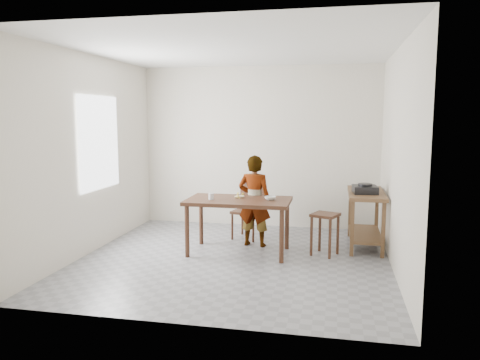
% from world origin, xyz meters
% --- Properties ---
extents(floor, '(4.00, 4.00, 0.04)m').
position_xyz_m(floor, '(0.00, 0.00, -0.02)').
color(floor, gray).
rests_on(floor, ground).
extents(ceiling, '(4.00, 4.00, 0.04)m').
position_xyz_m(ceiling, '(0.00, 0.00, 2.72)').
color(ceiling, white).
rests_on(ceiling, wall_back).
extents(wall_back, '(4.00, 0.04, 2.70)m').
position_xyz_m(wall_back, '(0.00, 2.02, 1.35)').
color(wall_back, silver).
rests_on(wall_back, ground).
extents(wall_front, '(4.00, 0.04, 2.70)m').
position_xyz_m(wall_front, '(0.00, -2.02, 1.35)').
color(wall_front, silver).
rests_on(wall_front, ground).
extents(wall_left, '(0.04, 4.00, 2.70)m').
position_xyz_m(wall_left, '(-2.02, 0.00, 1.35)').
color(wall_left, silver).
rests_on(wall_left, ground).
extents(wall_right, '(0.04, 4.00, 2.70)m').
position_xyz_m(wall_right, '(2.02, 0.00, 1.35)').
color(wall_right, silver).
rests_on(wall_right, ground).
extents(window_pane, '(0.02, 1.10, 1.30)m').
position_xyz_m(window_pane, '(-1.97, 0.20, 1.50)').
color(window_pane, white).
rests_on(window_pane, wall_left).
extents(dining_table, '(1.40, 0.80, 0.75)m').
position_xyz_m(dining_table, '(0.00, 0.30, 0.38)').
color(dining_table, '#402417').
rests_on(dining_table, floor).
extents(prep_counter, '(0.50, 1.20, 0.80)m').
position_xyz_m(prep_counter, '(1.72, 1.00, 0.40)').
color(prep_counter, brown).
rests_on(prep_counter, floor).
extents(child, '(0.52, 0.37, 1.32)m').
position_xyz_m(child, '(0.15, 0.71, 0.66)').
color(child, white).
rests_on(child, floor).
extents(dining_chair, '(0.50, 0.50, 0.85)m').
position_xyz_m(dining_chair, '(-0.02, 1.09, 0.42)').
color(dining_chair, '#402417').
rests_on(dining_chair, floor).
extents(stool, '(0.42, 0.42, 0.57)m').
position_xyz_m(stool, '(1.16, 0.44, 0.29)').
color(stool, '#402417').
rests_on(stool, floor).
extents(glass_tumbler, '(0.08, 0.08, 0.09)m').
position_xyz_m(glass_tumbler, '(-0.36, 0.20, 0.79)').
color(glass_tumbler, silver).
rests_on(glass_tumbler, dining_table).
extents(small_bowl, '(0.20, 0.20, 0.05)m').
position_xyz_m(small_bowl, '(0.43, 0.33, 0.77)').
color(small_bowl, silver).
rests_on(small_bowl, dining_table).
extents(banana, '(0.17, 0.13, 0.05)m').
position_xyz_m(banana, '(-0.00, 0.38, 0.78)').
color(banana, gold).
rests_on(banana, dining_table).
extents(serving_bowl, '(0.26, 0.26, 0.05)m').
position_xyz_m(serving_bowl, '(1.71, 1.26, 0.83)').
color(serving_bowl, silver).
rests_on(serving_bowl, prep_counter).
extents(gas_burner, '(0.36, 0.36, 0.11)m').
position_xyz_m(gas_burner, '(1.69, 0.84, 0.85)').
color(gas_burner, black).
rests_on(gas_burner, prep_counter).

